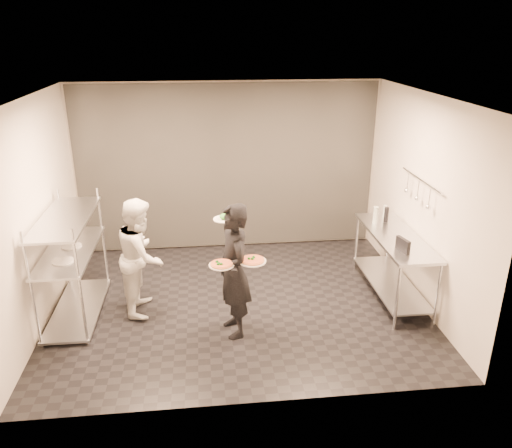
{
  "coord_description": "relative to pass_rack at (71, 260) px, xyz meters",
  "views": [
    {
      "loc": [
        -0.42,
        -6.04,
        3.56
      ],
      "look_at": [
        0.27,
        0.17,
        1.1
      ],
      "focal_mm": 35.0,
      "sensor_mm": 36.0,
      "label": 1
    }
  ],
  "objects": [
    {
      "name": "pizza_plate_far",
      "position": [
        2.26,
        -0.9,
        0.31
      ],
      "size": [
        0.32,
        0.32,
        0.05
      ],
      "color": "silver",
      "rests_on": "waiter"
    },
    {
      "name": "salad_plate",
      "position": [
        1.98,
        -0.35,
        0.64
      ],
      "size": [
        0.28,
        0.28,
        0.07
      ],
      "color": "silver",
      "rests_on": "waiter"
    },
    {
      "name": "chef",
      "position": [
        0.89,
        0.01,
        0.01
      ],
      "size": [
        0.63,
        0.79,
        1.57
      ],
      "primitive_type": "imported",
      "rotation": [
        0.0,
        0.0,
        1.52
      ],
      "color": "silver",
      "rests_on": "ground"
    },
    {
      "name": "bottle_green",
      "position": [
        4.19,
        0.47,
        0.28
      ],
      "size": [
        0.07,
        0.07,
        0.25
      ],
      "primitive_type": "cylinder",
      "color": "#93A093",
      "rests_on": "prep_counter"
    },
    {
      "name": "utensil_rail",
      "position": [
        4.58,
        0.0,
        0.78
      ],
      "size": [
        0.07,
        1.2,
        0.31
      ],
      "color": "silver",
      "rests_on": "room_shell"
    },
    {
      "name": "pass_rack",
      "position": [
        0.0,
        0.0,
        0.0
      ],
      "size": [
        0.6,
        1.6,
        1.5
      ],
      "color": "silver",
      "rests_on": "ground"
    },
    {
      "name": "pos_monitor",
      "position": [
        4.21,
        -0.52,
        0.24
      ],
      "size": [
        0.11,
        0.25,
        0.18
      ],
      "primitive_type": "cube",
      "rotation": [
        0.0,
        0.0,
        0.25
      ],
      "color": "black",
      "rests_on": "prep_counter"
    },
    {
      "name": "bottle_dark",
      "position": [
        4.37,
        0.5,
        0.26
      ],
      "size": [
        0.06,
        0.06,
        0.22
      ],
      "primitive_type": "cylinder",
      "color": "black",
      "rests_on": "prep_counter"
    },
    {
      "name": "prep_counter",
      "position": [
        4.33,
        0.0,
        -0.14
      ],
      "size": [
        0.6,
        1.8,
        0.92
      ],
      "color": "silver",
      "rests_on": "ground"
    },
    {
      "name": "waiter",
      "position": [
        2.05,
        -0.69,
        0.08
      ],
      "size": [
        0.53,
        0.69,
        1.69
      ],
      "primitive_type": "imported",
      "rotation": [
        0.0,
        0.0,
        -1.34
      ],
      "color": "black",
      "rests_on": "ground"
    },
    {
      "name": "pizza_plate_near",
      "position": [
        1.9,
        -0.92,
        0.29
      ],
      "size": [
        0.29,
        0.29,
        0.05
      ],
      "color": "silver",
      "rests_on": "waiter"
    },
    {
      "name": "bottle_clear",
      "position": [
        4.42,
        0.71,
        0.24
      ],
      "size": [
        0.05,
        0.05,
        0.18
      ],
      "primitive_type": "cylinder",
      "color": "#93A093",
      "rests_on": "prep_counter"
    },
    {
      "name": "room_shell",
      "position": [
        2.15,
        1.18,
        0.63
      ],
      "size": [
        5.0,
        4.0,
        2.8
      ],
      "color": "black",
      "rests_on": "ground"
    }
  ]
}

